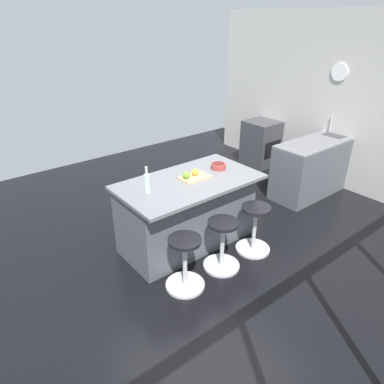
# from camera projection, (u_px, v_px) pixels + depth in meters

# --- Properties ---
(ground_plane) EXTENTS (7.71, 7.71, 0.00)m
(ground_plane) POSITION_uv_depth(u_px,v_px,m) (211.00, 241.00, 4.75)
(ground_plane) COLOR black
(interior_partition_left) EXTENTS (0.15, 5.68, 2.84)m
(interior_partition_left) POSITION_uv_depth(u_px,v_px,m) (349.00, 104.00, 5.77)
(interior_partition_left) COLOR beige
(interior_partition_left) RESTS_ON ground_plane
(sink_cabinet) EXTENTS (2.13, 0.60, 1.19)m
(sink_cabinet) POSITION_uv_depth(u_px,v_px,m) (324.00, 163.00, 6.05)
(sink_cabinet) COLOR #4C5156
(sink_cabinet) RESTS_ON ground_plane
(oven_range) EXTENTS (0.60, 0.61, 0.88)m
(oven_range) POSITION_uv_depth(u_px,v_px,m) (261.00, 143.00, 7.05)
(oven_range) COLOR #38383D
(oven_range) RESTS_ON ground_plane
(kitchen_island) EXTENTS (1.76, 0.98, 0.92)m
(kitchen_island) POSITION_uv_depth(u_px,v_px,m) (187.00, 211.00, 4.53)
(kitchen_island) COLOR #4C5156
(kitchen_island) RESTS_ON ground_plane
(stool_by_window) EXTENTS (0.44, 0.44, 0.63)m
(stool_by_window) POSITION_uv_depth(u_px,v_px,m) (254.00, 230.00, 4.45)
(stool_by_window) COLOR #B7B7BC
(stool_by_window) RESTS_ON ground_plane
(stool_middle) EXTENTS (0.44, 0.44, 0.63)m
(stool_middle) POSITION_uv_depth(u_px,v_px,m) (222.00, 246.00, 4.14)
(stool_middle) COLOR #B7B7BC
(stool_middle) RESTS_ON ground_plane
(stool_near_camera) EXTENTS (0.44, 0.44, 0.63)m
(stool_near_camera) POSITION_uv_depth(u_px,v_px,m) (185.00, 265.00, 3.83)
(stool_near_camera) COLOR #B7B7BC
(stool_near_camera) RESTS_ON ground_plane
(cutting_board) EXTENTS (0.36, 0.24, 0.02)m
(cutting_board) POSITION_uv_depth(u_px,v_px,m) (195.00, 177.00, 4.35)
(cutting_board) COLOR tan
(cutting_board) RESTS_ON kitchen_island
(apple_yellow) EXTENTS (0.08, 0.08, 0.08)m
(apple_yellow) POSITION_uv_depth(u_px,v_px,m) (195.00, 172.00, 4.37)
(apple_yellow) COLOR gold
(apple_yellow) RESTS_ON cutting_board
(apple_green) EXTENTS (0.09, 0.09, 0.09)m
(apple_green) POSITION_uv_depth(u_px,v_px,m) (186.00, 175.00, 4.28)
(apple_green) COLOR #609E2D
(apple_green) RESTS_ON cutting_board
(water_bottle) EXTENTS (0.06, 0.06, 0.31)m
(water_bottle) POSITION_uv_depth(u_px,v_px,m) (147.00, 183.00, 3.95)
(water_bottle) COLOR silver
(water_bottle) RESTS_ON kitchen_island
(fruit_bowl) EXTENTS (0.19, 0.19, 0.07)m
(fruit_bowl) POSITION_uv_depth(u_px,v_px,m) (218.00, 166.00, 4.61)
(fruit_bowl) COLOR #993833
(fruit_bowl) RESTS_ON kitchen_island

